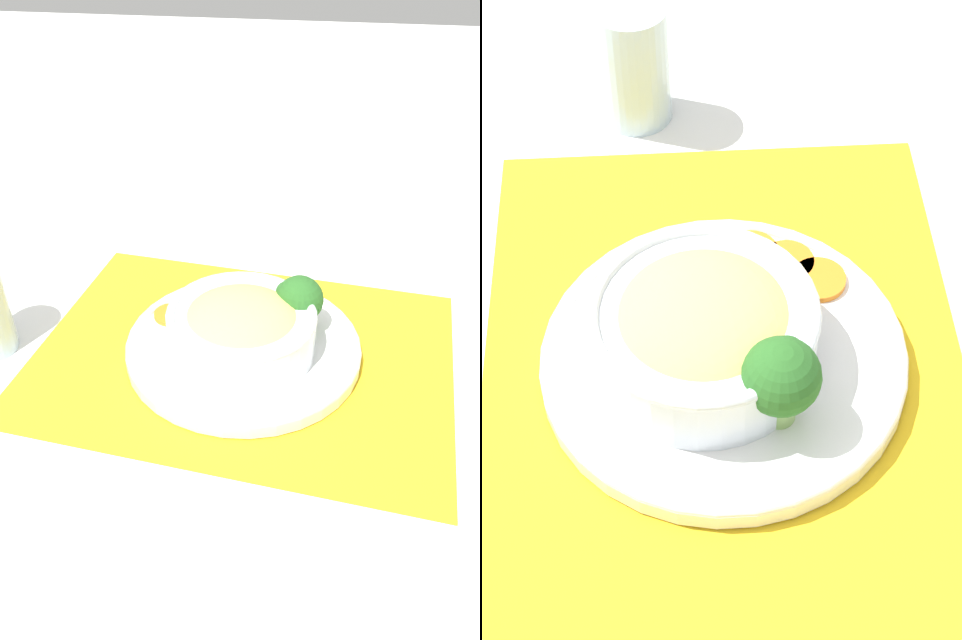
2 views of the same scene
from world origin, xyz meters
TOP-DOWN VIEW (x-y plane):
  - ground_plane at (0.00, 0.00)m, footprint 4.00×4.00m
  - placemat at (0.00, 0.00)m, footprint 0.54×0.43m
  - plate at (0.00, 0.00)m, footprint 0.29×0.29m
  - bowl at (0.00, -0.02)m, footprint 0.18×0.18m
  - broccoli_floret at (0.06, 0.03)m, footprint 0.06×0.06m
  - carrot_slice_near at (-0.06, 0.09)m, footprint 0.05×0.05m
  - carrot_slice_middle at (-0.08, 0.07)m, footprint 0.05×0.05m
  - carrot_slice_far at (-0.10, 0.04)m, footprint 0.05×0.05m

SIDE VIEW (x-z plane):
  - ground_plane at x=0.00m, z-range 0.00..0.00m
  - placemat at x=0.00m, z-range 0.00..0.00m
  - plate at x=0.00m, z-range 0.00..0.03m
  - carrot_slice_near at x=-0.06m, z-range 0.02..0.03m
  - carrot_slice_middle at x=-0.08m, z-range 0.02..0.03m
  - carrot_slice_far at x=-0.10m, z-range 0.02..0.03m
  - bowl at x=0.00m, z-range 0.02..0.09m
  - broccoli_floret at x=0.06m, z-range 0.03..0.11m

